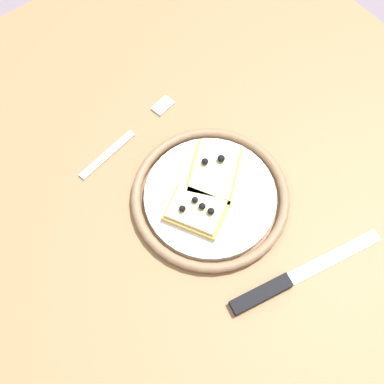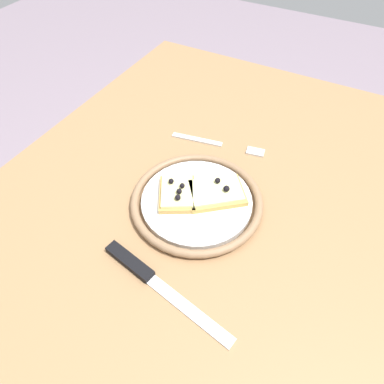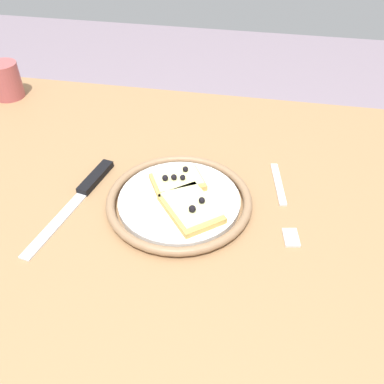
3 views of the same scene
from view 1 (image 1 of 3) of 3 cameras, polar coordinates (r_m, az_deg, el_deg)
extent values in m
plane|color=gray|center=(1.44, 2.49, -12.70)|extent=(6.00, 6.00, 0.00)
cube|color=#936D47|center=(0.73, 4.82, 0.65)|extent=(1.05, 0.86, 0.03)
cylinder|color=#4C4742|center=(1.38, 3.02, 15.92)|extent=(0.05, 0.05, 0.74)
cylinder|color=white|center=(0.70, 2.18, -0.52)|extent=(0.20, 0.20, 0.01)
torus|color=#8C6B4C|center=(0.69, 2.19, -0.40)|extent=(0.24, 0.24, 0.01)
cube|color=tan|center=(0.67, 0.51, -2.35)|extent=(0.10, 0.10, 0.01)
cube|color=beige|center=(0.67, 0.52, -2.08)|extent=(0.09, 0.09, 0.01)
sphere|color=black|center=(0.66, 2.32, -2.35)|extent=(0.01, 0.01, 0.01)
sphere|color=black|center=(0.66, -1.35, -1.86)|extent=(0.01, 0.01, 0.01)
sphere|color=black|center=(0.66, 0.59, -1.23)|extent=(0.01, 0.01, 0.01)
sphere|color=black|center=(0.66, 1.25, -1.75)|extent=(0.01, 0.01, 0.01)
cube|color=tan|center=(0.70, 2.68, 2.42)|extent=(0.12, 0.12, 0.01)
cube|color=beige|center=(0.70, 2.71, 2.73)|extent=(0.10, 0.11, 0.01)
sphere|color=black|center=(0.69, 3.33, 3.94)|extent=(0.01, 0.01, 0.01)
sphere|color=black|center=(0.69, 1.59, 3.74)|extent=(0.01, 0.01, 0.01)
cube|color=silver|center=(0.70, 16.91, -7.60)|extent=(0.05, 0.15, 0.00)
cube|color=black|center=(0.66, 8.42, -12.21)|extent=(0.04, 0.09, 0.01)
cube|color=silver|center=(0.75, -10.27, 4.50)|extent=(0.03, 0.11, 0.00)
cube|color=silver|center=(0.79, -3.46, 10.53)|extent=(0.03, 0.04, 0.00)
camera|label=2|loc=(0.43, 62.58, 5.70)|focal=32.13mm
camera|label=3|loc=(0.79, 37.68, 43.47)|focal=39.43mm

